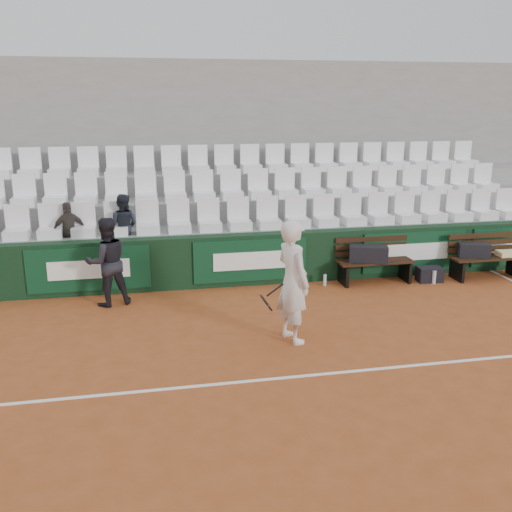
{
  "coord_description": "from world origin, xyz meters",
  "views": [
    {
      "loc": [
        -2.17,
        -6.53,
        3.49
      ],
      "look_at": [
        -0.38,
        2.4,
        1.0
      ],
      "focal_mm": 40.0,
      "sensor_mm": 36.0,
      "label": 1
    }
  ],
  "objects_px": {
    "water_bottle_near": "(325,280)",
    "tennis_player": "(293,281)",
    "bench_right": "(486,267)",
    "sports_bag_right": "(474,250)",
    "ball_kid": "(107,262)",
    "sports_bag_ground": "(430,274)",
    "sports_bag_left": "(368,254)",
    "bench_left": "(375,271)",
    "spectator_b": "(67,207)",
    "spectator_c": "(122,202)",
    "water_bottle_far": "(434,277)"
  },
  "relations": [
    {
      "from": "sports_bag_left",
      "to": "sports_bag_right",
      "type": "height_order",
      "value": "sports_bag_left"
    },
    {
      "from": "ball_kid",
      "to": "spectator_c",
      "type": "bearing_deg",
      "value": -120.03
    },
    {
      "from": "sports_bag_right",
      "to": "water_bottle_far",
      "type": "bearing_deg",
      "value": -168.44
    },
    {
      "from": "tennis_player",
      "to": "sports_bag_right",
      "type": "bearing_deg",
      "value": 27.5
    },
    {
      "from": "spectator_c",
      "to": "water_bottle_near",
      "type": "bearing_deg",
      "value": -175.8
    },
    {
      "from": "sports_bag_right",
      "to": "water_bottle_far",
      "type": "height_order",
      "value": "sports_bag_right"
    },
    {
      "from": "water_bottle_near",
      "to": "tennis_player",
      "type": "height_order",
      "value": "tennis_player"
    },
    {
      "from": "tennis_player",
      "to": "sports_bag_left",
      "type": "bearing_deg",
      "value": 47.54
    },
    {
      "from": "bench_left",
      "to": "spectator_b",
      "type": "relative_size",
      "value": 1.36
    },
    {
      "from": "sports_bag_ground",
      "to": "bench_left",
      "type": "bearing_deg",
      "value": 171.92
    },
    {
      "from": "water_bottle_near",
      "to": "ball_kid",
      "type": "relative_size",
      "value": 0.14
    },
    {
      "from": "sports_bag_right",
      "to": "water_bottle_near",
      "type": "distance_m",
      "value": 3.11
    },
    {
      "from": "bench_left",
      "to": "bench_right",
      "type": "xyz_separation_m",
      "value": [
        2.34,
        -0.17,
        0.0
      ]
    },
    {
      "from": "water_bottle_far",
      "to": "tennis_player",
      "type": "distance_m",
      "value": 4.1
    },
    {
      "from": "ball_kid",
      "to": "sports_bag_ground",
      "type": "bearing_deg",
      "value": 163.71
    },
    {
      "from": "tennis_player",
      "to": "ball_kid",
      "type": "relative_size",
      "value": 1.18
    },
    {
      "from": "sports_bag_right",
      "to": "spectator_b",
      "type": "height_order",
      "value": "spectator_b"
    },
    {
      "from": "sports_bag_left",
      "to": "ball_kid",
      "type": "bearing_deg",
      "value": -177.4
    },
    {
      "from": "bench_right",
      "to": "water_bottle_near",
      "type": "distance_m",
      "value": 3.37
    },
    {
      "from": "bench_left",
      "to": "water_bottle_far",
      "type": "relative_size",
      "value": 5.65
    },
    {
      "from": "bench_left",
      "to": "spectator_b",
      "type": "distance_m",
      "value": 6.04
    },
    {
      "from": "bench_left",
      "to": "sports_bag_right",
      "type": "relative_size",
      "value": 2.52
    },
    {
      "from": "sports_bag_ground",
      "to": "ball_kid",
      "type": "distance_m",
      "value": 6.22
    },
    {
      "from": "sports_bag_ground",
      "to": "ball_kid",
      "type": "xyz_separation_m",
      "value": [
        -6.19,
        -0.11,
        0.63
      ]
    },
    {
      "from": "sports_bag_right",
      "to": "spectator_b",
      "type": "distance_m",
      "value": 7.99
    },
    {
      "from": "sports_bag_left",
      "to": "bench_left",
      "type": "bearing_deg",
      "value": 15.09
    },
    {
      "from": "sports_bag_ground",
      "to": "spectator_c",
      "type": "distance_m",
      "value": 6.2
    },
    {
      "from": "sports_bag_right",
      "to": "water_bottle_near",
      "type": "relative_size",
      "value": 2.64
    },
    {
      "from": "sports_bag_left",
      "to": "tennis_player",
      "type": "distance_m",
      "value": 3.21
    },
    {
      "from": "sports_bag_right",
      "to": "water_bottle_near",
      "type": "height_order",
      "value": "sports_bag_right"
    },
    {
      "from": "bench_left",
      "to": "water_bottle_near",
      "type": "height_order",
      "value": "bench_left"
    },
    {
      "from": "bench_right",
      "to": "sports_bag_right",
      "type": "distance_m",
      "value": 0.47
    },
    {
      "from": "tennis_player",
      "to": "bench_left",
      "type": "bearing_deg",
      "value": 45.91
    },
    {
      "from": "spectator_b",
      "to": "sports_bag_ground",
      "type": "bearing_deg",
      "value": 149.54
    },
    {
      "from": "sports_bag_right",
      "to": "ball_kid",
      "type": "bearing_deg",
      "value": -178.83
    },
    {
      "from": "sports_bag_right",
      "to": "spectator_b",
      "type": "bearing_deg",
      "value": 172.44
    },
    {
      "from": "ball_kid",
      "to": "spectator_b",
      "type": "distance_m",
      "value": 1.6
    },
    {
      "from": "water_bottle_near",
      "to": "spectator_b",
      "type": "distance_m",
      "value": 5.09
    },
    {
      "from": "water_bottle_near",
      "to": "water_bottle_far",
      "type": "distance_m",
      "value": 2.17
    },
    {
      "from": "tennis_player",
      "to": "spectator_b",
      "type": "distance_m",
      "value": 4.86
    },
    {
      "from": "sports_bag_right",
      "to": "bench_left",
      "type": "bearing_deg",
      "value": 176.55
    },
    {
      "from": "sports_bag_left",
      "to": "spectator_b",
      "type": "relative_size",
      "value": 0.67
    },
    {
      "from": "spectator_b",
      "to": "spectator_c",
      "type": "distance_m",
      "value": 1.0
    },
    {
      "from": "bench_right",
      "to": "sports_bag_right",
      "type": "relative_size",
      "value": 2.52
    },
    {
      "from": "bench_right",
      "to": "sports_bag_ground",
      "type": "distance_m",
      "value": 1.24
    },
    {
      "from": "spectator_c",
      "to": "tennis_player",
      "type": "bearing_deg",
      "value": 144.8
    },
    {
      "from": "bench_right",
      "to": "ball_kid",
      "type": "height_order",
      "value": "ball_kid"
    },
    {
      "from": "sports_bag_right",
      "to": "spectator_c",
      "type": "bearing_deg",
      "value": 171.35
    },
    {
      "from": "sports_bag_right",
      "to": "sports_bag_ground",
      "type": "height_order",
      "value": "sports_bag_right"
    },
    {
      "from": "water_bottle_near",
      "to": "ball_kid",
      "type": "height_order",
      "value": "ball_kid"
    }
  ]
}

